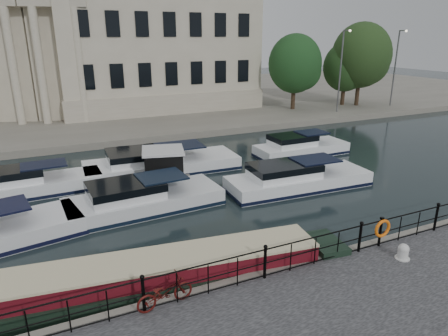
{
  "coord_description": "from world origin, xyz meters",
  "views": [
    {
      "loc": [
        -5.96,
        -11.94,
        8.15
      ],
      "look_at": [
        0.5,
        2.0,
        3.0
      ],
      "focal_mm": 32.0,
      "sensor_mm": 36.0,
      "label": 1
    }
  ],
  "objects_px": {
    "life_ring_post": "(382,229)",
    "bicycle": "(165,292)",
    "mooring_bollard": "(403,252)",
    "harbour_hut": "(164,169)",
    "narrowboat": "(151,281)"
  },
  "relations": [
    {
      "from": "bicycle",
      "to": "harbour_hut",
      "type": "distance_m",
      "value": 11.5
    },
    {
      "from": "bicycle",
      "to": "harbour_hut",
      "type": "xyz_separation_m",
      "value": [
        3.27,
        11.02,
        -0.06
      ]
    },
    {
      "from": "mooring_bollard",
      "to": "life_ring_post",
      "type": "distance_m",
      "value": 1.09
    },
    {
      "from": "harbour_hut",
      "to": "bicycle",
      "type": "bearing_deg",
      "value": -92.27
    },
    {
      "from": "life_ring_post",
      "to": "narrowboat",
      "type": "bearing_deg",
      "value": 168.37
    },
    {
      "from": "life_ring_post",
      "to": "bicycle",
      "type": "bearing_deg",
      "value": 179.59
    },
    {
      "from": "narrowboat",
      "to": "mooring_bollard",
      "type": "bearing_deg",
      "value": -10.4
    },
    {
      "from": "narrowboat",
      "to": "harbour_hut",
      "type": "height_order",
      "value": "harbour_hut"
    },
    {
      "from": "mooring_bollard",
      "to": "harbour_hut",
      "type": "height_order",
      "value": "harbour_hut"
    },
    {
      "from": "narrowboat",
      "to": "life_ring_post",
      "type": "bearing_deg",
      "value": -4.32
    },
    {
      "from": "life_ring_post",
      "to": "narrowboat",
      "type": "xyz_separation_m",
      "value": [
        -8.36,
        1.72,
        -0.92
      ]
    },
    {
      "from": "bicycle",
      "to": "narrowboat",
      "type": "height_order",
      "value": "bicycle"
    },
    {
      "from": "life_ring_post",
      "to": "narrowboat",
      "type": "height_order",
      "value": "life_ring_post"
    },
    {
      "from": "mooring_bollard",
      "to": "narrowboat",
      "type": "bearing_deg",
      "value": 162.29
    },
    {
      "from": "life_ring_post",
      "to": "harbour_hut",
      "type": "relative_size",
      "value": 0.33
    }
  ]
}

